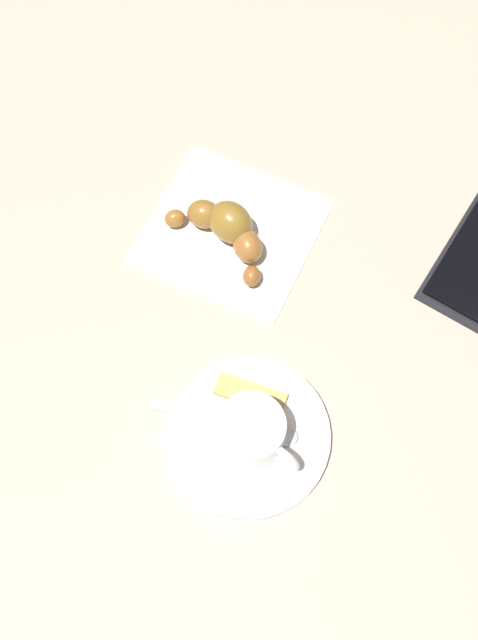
{
  "coord_description": "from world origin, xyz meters",
  "views": [
    {
      "loc": [
        -0.28,
        -0.07,
        0.64
      ],
      "look_at": [
        -0.01,
        -0.01,
        0.02
      ],
      "focal_mm": 41.73,
      "sensor_mm": 36.0,
      "label": 1
    }
  ],
  "objects_px": {
    "saucer": "(248,436)",
    "espresso_cup": "(252,433)",
    "napkin": "(231,231)",
    "sugar_packet": "(250,394)",
    "teaspoon": "(249,427)",
    "croissant": "(227,228)"
  },
  "relations": [
    {
      "from": "espresso_cup",
      "to": "sugar_packet",
      "type": "distance_m",
      "value": 0.05
    },
    {
      "from": "saucer",
      "to": "croissant",
      "type": "relative_size",
      "value": 1.3
    },
    {
      "from": "espresso_cup",
      "to": "saucer",
      "type": "bearing_deg",
      "value": 47.07
    },
    {
      "from": "espresso_cup",
      "to": "napkin",
      "type": "bearing_deg",
      "value": 16.81
    },
    {
      "from": "saucer",
      "to": "sugar_packet",
      "type": "bearing_deg",
      "value": 8.25
    },
    {
      "from": "saucer",
      "to": "teaspoon",
      "type": "xyz_separation_m",
      "value": [
        0.01,
        0.0,
        0.01
      ]
    },
    {
      "from": "teaspoon",
      "to": "croissant",
      "type": "relative_size",
      "value": 1.19
    },
    {
      "from": "croissant",
      "to": "espresso_cup",
      "type": "bearing_deg",
      "value": -161.95
    },
    {
      "from": "saucer",
      "to": "teaspoon",
      "type": "relative_size",
      "value": 1.1
    },
    {
      "from": "teaspoon",
      "to": "sugar_packet",
      "type": "distance_m",
      "value": 0.03
    },
    {
      "from": "sugar_packet",
      "to": "croissant",
      "type": "relative_size",
      "value": 0.57
    },
    {
      "from": "espresso_cup",
      "to": "sugar_packet",
      "type": "height_order",
      "value": "espresso_cup"
    },
    {
      "from": "saucer",
      "to": "napkin",
      "type": "height_order",
      "value": "saucer"
    },
    {
      "from": "croissant",
      "to": "sugar_packet",
      "type": "bearing_deg",
      "value": -160.8
    },
    {
      "from": "espresso_cup",
      "to": "sugar_packet",
      "type": "relative_size",
      "value": 1.19
    },
    {
      "from": "sugar_packet",
      "to": "saucer",
      "type": "bearing_deg",
      "value": 106.32
    },
    {
      "from": "saucer",
      "to": "espresso_cup",
      "type": "xyz_separation_m",
      "value": [
        -0.0,
        -0.0,
        0.03
      ]
    },
    {
      "from": "sugar_packet",
      "to": "napkin",
      "type": "height_order",
      "value": "sugar_packet"
    },
    {
      "from": "saucer",
      "to": "napkin",
      "type": "distance_m",
      "value": 0.21
    },
    {
      "from": "sugar_packet",
      "to": "napkin",
      "type": "relative_size",
      "value": 0.4
    },
    {
      "from": "napkin",
      "to": "croissant",
      "type": "xyz_separation_m",
      "value": [
        -0.01,
        0.0,
        0.02
      ]
    },
    {
      "from": "espresso_cup",
      "to": "napkin",
      "type": "distance_m",
      "value": 0.22
    }
  ]
}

